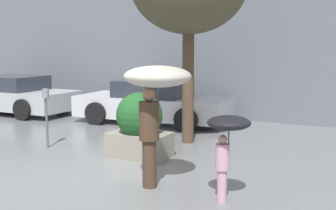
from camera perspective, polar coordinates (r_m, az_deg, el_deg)
The scene contains 8 objects.
ground_plane at distance 7.56m, azimuth -11.80°, elevation -8.99°, with size 40.00×40.00×0.00m, color slate.
building_facade at distance 12.99m, azimuth 6.21°, elevation 11.53°, with size 18.00×0.30×6.00m.
planter_box at distance 8.33m, azimuth -3.88°, elevation -2.86°, with size 1.19×0.92×1.30m.
person_adult at distance 6.34m, azimuth -1.70°, elevation 2.02°, with size 1.02×1.02×1.90m.
person_child at distance 5.87m, azimuth 8.02°, elevation -3.93°, with size 0.60×0.60×1.24m.
parked_car_near at distance 12.07m, azimuth -2.02°, elevation 0.30°, with size 4.46×2.24×1.22m.
parked_car_far at distance 14.76m, azimuth -20.22°, elevation 1.22°, with size 4.35×2.03×1.22m.
parking_meter at distance 9.38m, azimuth -16.19°, elevation -0.08°, with size 0.14×0.14×1.29m.
Camera 1 is at (4.53, -5.65, 2.19)m, focal length 45.00 mm.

